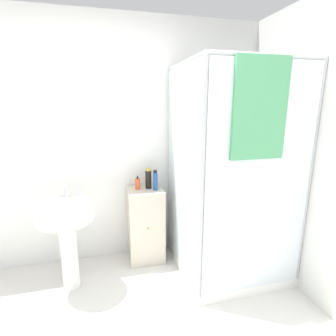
# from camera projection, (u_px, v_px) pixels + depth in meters

# --- Properties ---
(wall_back) EXTENTS (6.40, 0.06, 2.50)m
(wall_back) POSITION_uv_depth(u_px,v_px,m) (103.00, 144.00, 2.69)
(wall_back) COLOR white
(wall_back) RESTS_ON ground_plane
(shower_enclosure) EXTENTS (0.99, 1.02, 2.01)m
(shower_enclosure) POSITION_uv_depth(u_px,v_px,m) (225.00, 222.00, 2.54)
(shower_enclosure) COLOR white
(shower_enclosure) RESTS_ON ground_plane
(vanity_cabinet) EXTENTS (0.36, 0.36, 0.80)m
(vanity_cabinet) POSITION_uv_depth(u_px,v_px,m) (145.00, 225.00, 2.80)
(vanity_cabinet) COLOR beige
(vanity_cabinet) RESTS_ON ground_plane
(sink) EXTENTS (0.48, 0.48, 0.95)m
(sink) POSITION_uv_depth(u_px,v_px,m) (66.00, 225.00, 2.29)
(sink) COLOR white
(sink) RESTS_ON ground_plane
(soap_dispenser) EXTENTS (0.05, 0.05, 0.14)m
(soap_dispenser) POSITION_uv_depth(u_px,v_px,m) (138.00, 184.00, 2.69)
(soap_dispenser) COLOR #E5562D
(soap_dispenser) RESTS_ON vanity_cabinet
(shampoo_bottle_tall_black) EXTENTS (0.06, 0.06, 0.21)m
(shampoo_bottle_tall_black) POSITION_uv_depth(u_px,v_px,m) (148.00, 179.00, 2.71)
(shampoo_bottle_tall_black) COLOR black
(shampoo_bottle_tall_black) RESTS_ON vanity_cabinet
(shampoo_bottle_blue) EXTENTS (0.05, 0.05, 0.21)m
(shampoo_bottle_blue) POSITION_uv_depth(u_px,v_px,m) (155.00, 181.00, 2.65)
(shampoo_bottle_blue) COLOR #1E4C93
(shampoo_bottle_blue) RESTS_ON vanity_cabinet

